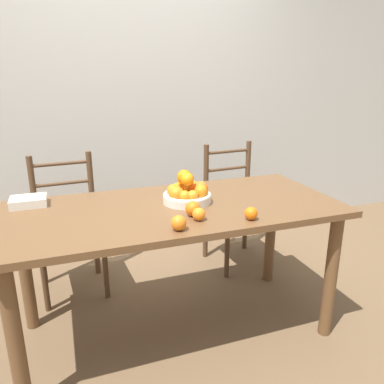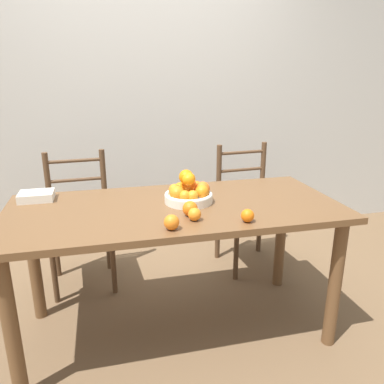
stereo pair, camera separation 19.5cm
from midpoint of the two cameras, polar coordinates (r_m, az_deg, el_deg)
The scene contains 11 objects.
ground_plane at distance 2.37m, azimuth 0.21°, elevation -20.09°, with size 12.00×12.00×0.00m, color brown.
wall_back at distance 3.29m, azimuth -5.94°, elevation 14.84°, with size 8.00×0.06×2.60m.
dining_table at distance 2.04m, azimuth 0.23°, elevation -4.92°, with size 1.77×0.80×0.78m.
fruit_bowl at distance 2.04m, azimuth 2.25°, elevation -0.06°, with size 0.26×0.26×0.18m.
orange_loose_0 at distance 1.68m, azimuth 0.19°, elevation -4.70°, with size 0.07×0.07×0.07m.
orange_loose_1 at distance 1.79m, azimuth 3.53°, elevation -3.47°, with size 0.06×0.06×0.06m.
orange_loose_2 at distance 1.84m, azimuth 2.75°, elevation -2.60°, with size 0.08×0.08×0.08m.
orange_loose_3 at distance 1.80m, azimuth 11.56°, elevation -3.60°, with size 0.06×0.06×0.06m.
chair_left at distance 2.71m, azimuth -14.71°, elevation -4.63°, with size 0.45×0.43×0.94m.
chair_right at distance 2.94m, azimuth 10.37°, elevation -2.53°, with size 0.45×0.43×0.94m.
book_stack at distance 2.21m, azimuth -20.33°, elevation -0.64°, with size 0.18×0.14×0.05m.
Camera 2 is at (-0.36, -1.85, 1.45)m, focal length 35.00 mm.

